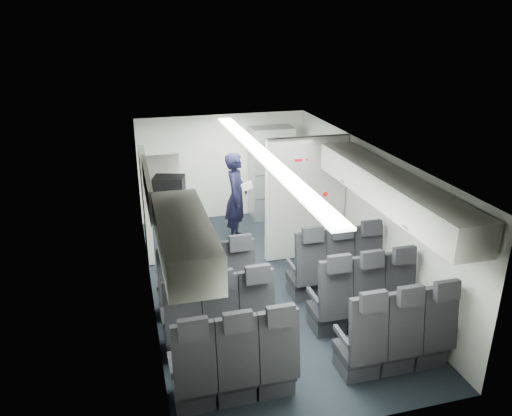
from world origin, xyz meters
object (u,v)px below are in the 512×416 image
seat_row_mid (293,311)px  seat_row_rear (319,354)px  boarding_door (146,204)px  seat_row_front (273,278)px  flight_attendant (236,197)px  carry_on_bag (169,185)px  galley_unit (271,173)px

seat_row_mid → seat_row_rear: (0.00, -0.90, 0.00)m
seat_row_rear → boarding_door: bearing=112.9°
seat_row_front → flight_attendant: 2.36m
flight_attendant → seat_row_mid: bearing=-156.1°
seat_row_mid → carry_on_bag: carry_on_bag is taller
carry_on_bag → seat_row_front: bearing=-5.5°
seat_row_rear → boarding_door: boarding_door is taller
seat_row_front → seat_row_rear: (0.00, -1.80, 0.00)m
seat_row_rear → flight_attendant: flight_attendant is taller
seat_row_mid → seat_row_front: bearing=90.0°
seat_row_mid → flight_attendant: (-0.01, 3.21, 0.44)m
galley_unit → seat_row_front: bearing=-106.3°
seat_row_front → seat_row_mid: (0.00, -0.90, 0.00)m
seat_row_front → flight_attendant: flight_attendant is taller
seat_row_rear → carry_on_bag: size_ratio=8.02×
seat_row_rear → carry_on_bag: bearing=120.0°
seat_row_rear → flight_attendant: bearing=90.1°
seat_row_front → galley_unit: bearing=73.7°
seat_row_mid → carry_on_bag: size_ratio=8.02×
seat_row_mid → carry_on_bag: (-1.35, 1.45, 1.37)m
seat_row_mid → galley_unit: size_ratio=1.75×
seat_row_rear → galley_unit: galley_unit is taller
seat_row_front → galley_unit: 3.43m
seat_row_rear → boarding_door: (-1.64, 3.89, 0.55)m
galley_unit → seat_row_rear: bearing=-100.6°
seat_row_front → boarding_door: boarding_door is taller
galley_unit → boarding_door: 2.84m
flight_attendant → seat_row_rear: bearing=-156.2°
galley_unit → flight_attendant: (-0.96, -0.94, -0.11)m
galley_unit → carry_on_bag: galley_unit is taller
seat_row_mid → seat_row_rear: same height
seat_row_rear → flight_attendant: (-0.01, 4.11, 0.44)m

